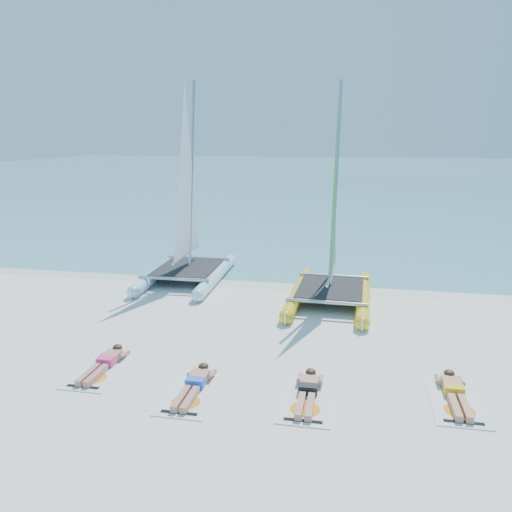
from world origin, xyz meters
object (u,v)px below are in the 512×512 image
(catamaran_yellow, at_px, (334,229))
(sunbather_d, at_px, (454,392))
(catamaran_blue, at_px, (187,220))
(towel_b, at_px, (192,393))
(sunbather_a, at_px, (105,362))
(sunbather_b, at_px, (195,384))
(sunbather_c, at_px, (308,390))
(towel_c, at_px, (307,400))
(towel_d, at_px, (456,402))
(towel_a, at_px, (101,371))

(catamaran_yellow, distance_m, sunbather_d, 6.88)
(catamaran_blue, relative_size, towel_b, 3.88)
(catamaran_blue, relative_size, sunbather_a, 4.15)
(catamaran_yellow, distance_m, sunbather_b, 7.39)
(sunbather_a, bearing_deg, catamaran_blue, 93.66)
(sunbather_a, relative_size, sunbather_c, 1.00)
(catamaran_blue, bearing_deg, sunbather_c, -57.77)
(sunbather_c, bearing_deg, catamaran_yellow, 88.58)
(sunbather_a, distance_m, sunbather_b, 2.32)
(sunbather_c, bearing_deg, towel_c, -90.00)
(sunbather_a, relative_size, towel_d, 0.93)
(towel_a, xyz_separation_m, sunbather_a, (0.00, 0.19, 0.11))
(catamaran_blue, bearing_deg, towel_b, -72.27)
(catamaran_blue, height_order, sunbather_b, catamaran_blue)
(sunbather_a, height_order, sunbather_c, same)
(sunbather_b, xyz_separation_m, sunbather_d, (5.09, 0.67, 0.00))
(sunbather_b, xyz_separation_m, sunbather_c, (2.27, 0.17, 0.00))
(towel_a, distance_m, sunbather_b, 2.28)
(towel_b, distance_m, sunbather_c, 2.30)
(towel_c, bearing_deg, sunbather_d, 13.68)
(sunbather_a, bearing_deg, sunbather_b, -14.12)
(catamaran_blue, height_order, sunbather_a, catamaran_blue)
(catamaran_yellow, bearing_deg, sunbather_d, -64.37)
(sunbather_b, height_order, sunbather_c, same)
(towel_c, height_order, sunbather_d, sunbather_d)
(towel_d, bearing_deg, sunbather_b, -174.68)
(catamaran_blue, bearing_deg, sunbather_d, -43.30)
(sunbather_b, bearing_deg, towel_a, 170.57)
(sunbather_b, bearing_deg, catamaran_yellow, 69.99)
(towel_a, xyz_separation_m, towel_c, (4.52, -0.39, 0.00))
(towel_b, height_order, sunbather_d, sunbather_d)
(catamaran_yellow, relative_size, sunbather_b, 4.00)
(towel_b, relative_size, sunbather_d, 1.07)
(towel_c, relative_size, sunbather_d, 1.07)
(catamaran_yellow, height_order, sunbather_a, catamaran_yellow)
(towel_b, relative_size, towel_c, 1.00)
(towel_a, bearing_deg, towel_c, -4.98)
(towel_c, bearing_deg, towel_a, 175.02)
(sunbather_a, relative_size, sunbather_b, 1.00)
(catamaran_yellow, height_order, sunbather_d, catamaran_yellow)
(towel_b, xyz_separation_m, sunbather_d, (5.09, 0.86, 0.11))
(sunbather_a, height_order, towel_d, sunbather_a)
(sunbather_d, bearing_deg, towel_c, -166.32)
(towel_b, relative_size, sunbather_b, 1.07)
(catamaran_yellow, bearing_deg, sunbather_c, -89.67)
(towel_c, height_order, sunbather_c, sunbather_c)
(catamaran_blue, relative_size, towel_a, 3.88)
(towel_a, distance_m, towel_d, 7.34)
(catamaran_yellow, height_order, towel_b, catamaran_yellow)
(towel_b, xyz_separation_m, towel_d, (5.09, 0.67, 0.00))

